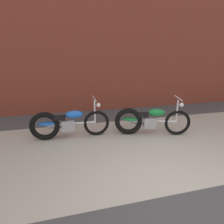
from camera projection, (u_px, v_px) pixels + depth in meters
name	position (u px, v px, depth m)	size (l,w,h in m)	color
ground_plane	(180.00, 194.00, 2.92)	(80.00, 80.00, 0.00)	#47474C
sidewalk_slab	(137.00, 144.00, 4.55)	(36.00, 3.50, 0.01)	#B2ADA3
brick_building_wall	(105.00, 24.00, 6.86)	(36.00, 0.50, 6.28)	brown
motorcycle_blue	(65.00, 123.00, 4.80)	(2.01, 0.58, 1.03)	black
motorcycle_green	(147.00, 120.00, 5.03)	(1.95, 0.80, 1.03)	black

